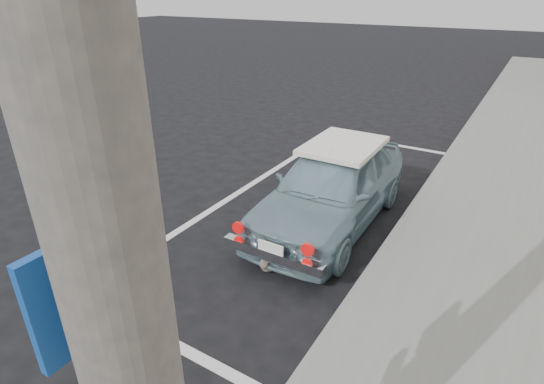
{
  "coord_description": "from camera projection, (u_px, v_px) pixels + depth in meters",
  "views": [
    {
      "loc": [
        3.03,
        -2.65,
        3.18
      ],
      "look_at": [
        0.39,
        1.65,
        0.75
      ],
      "focal_mm": 28.0,
      "sensor_mm": 36.0,
      "label": 1
    }
  ],
  "objects": [
    {
      "name": "ground",
      "position": [
        168.0,
        297.0,
        4.84
      ],
      "size": [
        80.0,
        80.0,
        0.0
      ],
      "primitive_type": "plane",
      "color": "black",
      "rests_on": "ground"
    },
    {
      "name": "sidewalk",
      "position": [
        498.0,
        289.0,
        4.84
      ],
      "size": [
        2.8,
        40.0,
        0.15
      ],
      "primitive_type": "cube",
      "color": "slate",
      "rests_on": "ground"
    },
    {
      "name": "pline_rear",
      "position": [
        169.0,
        341.0,
        4.22
      ],
      "size": [
        3.0,
        0.12,
        0.01
      ],
      "primitive_type": "cube",
      "color": "silver",
      "rests_on": "ground"
    },
    {
      "name": "pline_front",
      "position": [
        388.0,
        144.0,
        9.6
      ],
      "size": [
        3.0,
        0.12,
        0.01
      ],
      "primitive_type": "cube",
      "color": "silver",
      "rests_on": "ground"
    },
    {
      "name": "pline_side",
      "position": [
        250.0,
        185.0,
        7.57
      ],
      "size": [
        0.12,
        7.0,
        0.01
      ],
      "primitive_type": "cube",
      "color": "silver",
      "rests_on": "ground"
    },
    {
      "name": "retro_coupe",
      "position": [
        332.0,
        186.0,
        6.14
      ],
      "size": [
        1.43,
        3.48,
        1.18
      ],
      "rotation": [
        0.0,
        0.0,
        0.01
      ],
      "color": "#7A9BA8",
      "rests_on": "ground"
    },
    {
      "name": "cat",
      "position": [
        270.0,
        262.0,
        5.25
      ],
      "size": [
        0.23,
        0.48,
        0.26
      ],
      "rotation": [
        0.0,
        0.0,
        0.05
      ],
      "color": "#675E4F",
      "rests_on": "ground"
    }
  ]
}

